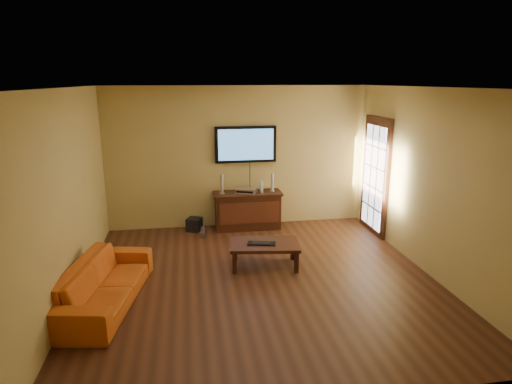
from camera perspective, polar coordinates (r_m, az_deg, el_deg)
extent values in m
plane|color=#381C0F|center=(6.30, 0.54, -11.60)|extent=(5.00, 5.00, 0.00)
plane|color=tan|center=(8.25, -2.41, 4.62)|extent=(5.00, 0.00, 5.00)
plane|color=tan|center=(5.95, -23.89, -0.61)|extent=(0.00, 5.00, 5.00)
plane|color=tan|center=(6.72, 22.09, 1.20)|extent=(0.00, 5.00, 5.00)
plane|color=white|center=(5.65, 0.60, 13.76)|extent=(5.00, 5.00, 0.00)
cube|color=black|center=(8.22, 15.61, 1.92)|extent=(0.06, 1.02, 2.22)
cube|color=white|center=(8.21, 15.38, 1.91)|extent=(0.01, 0.79, 1.89)
cube|color=black|center=(8.27, -1.13, -2.58)|extent=(1.23, 0.46, 0.67)
cube|color=#35140A|center=(8.04, -0.89, -2.85)|extent=(1.13, 0.02, 0.40)
cube|color=black|center=(8.17, -1.14, -0.20)|extent=(1.30, 0.50, 0.04)
cube|color=black|center=(8.18, -1.38, 6.36)|extent=(1.17, 0.07, 0.69)
cube|color=teal|center=(8.15, -1.34, 6.32)|extent=(1.06, 0.01, 0.59)
cube|color=black|center=(6.59, 1.17, -7.02)|extent=(1.12, 0.76, 0.05)
cube|color=black|center=(6.43, -2.90, -9.46)|extent=(0.06, 0.06, 0.33)
cube|color=black|center=(6.47, 5.40, -9.34)|extent=(0.06, 0.06, 0.33)
cube|color=black|center=(6.89, -2.80, -7.74)|extent=(0.06, 0.06, 0.33)
cube|color=black|center=(6.93, 4.91, -7.65)|extent=(0.06, 0.06, 0.33)
imported|color=#C35315|center=(5.86, -19.70, -10.56)|extent=(0.90, 2.00, 0.76)
cylinder|color=silver|center=(8.10, -4.54, -0.18)|extent=(0.10, 0.10, 0.02)
cylinder|color=silver|center=(8.05, -4.57, 1.10)|extent=(0.06, 0.06, 0.36)
cylinder|color=silver|center=(8.25, 2.16, 0.15)|extent=(0.10, 0.10, 0.01)
cylinder|color=silver|center=(8.21, 2.17, 1.33)|extent=(0.05, 0.05, 0.34)
cube|color=silver|center=(8.14, -1.28, 0.21)|extent=(0.45, 0.40, 0.09)
cube|color=white|center=(8.17, 0.74, 0.72)|extent=(0.04, 0.15, 0.21)
cube|color=black|center=(8.26, -8.24, -4.30)|extent=(0.33, 0.33, 0.25)
cylinder|color=white|center=(7.89, -7.11, -5.39)|extent=(0.08, 0.08, 0.20)
sphere|color=white|center=(7.85, -7.14, -4.67)|extent=(0.04, 0.04, 0.04)
cube|color=black|center=(6.54, 0.74, -6.88)|extent=(0.45, 0.26, 0.02)
cube|color=black|center=(6.53, 0.74, -6.77)|extent=(0.30, 0.17, 0.01)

